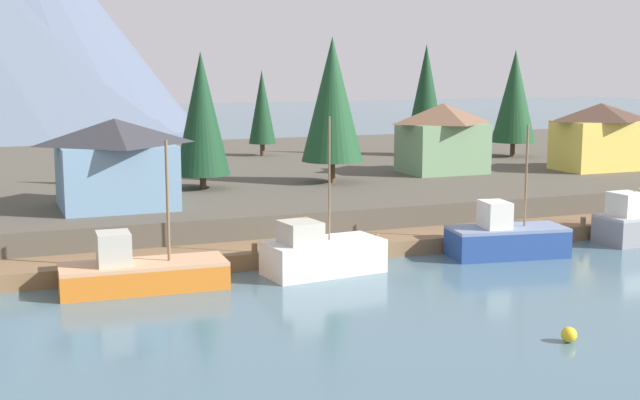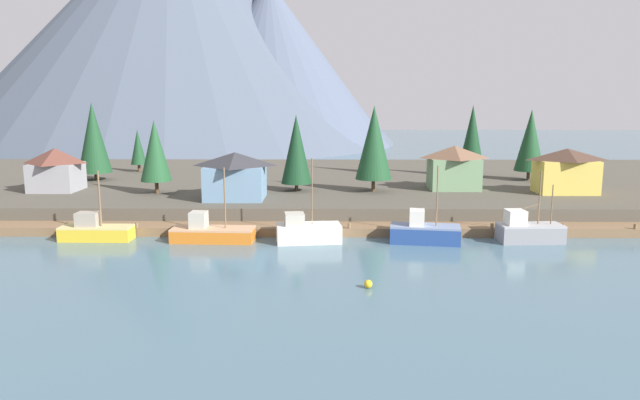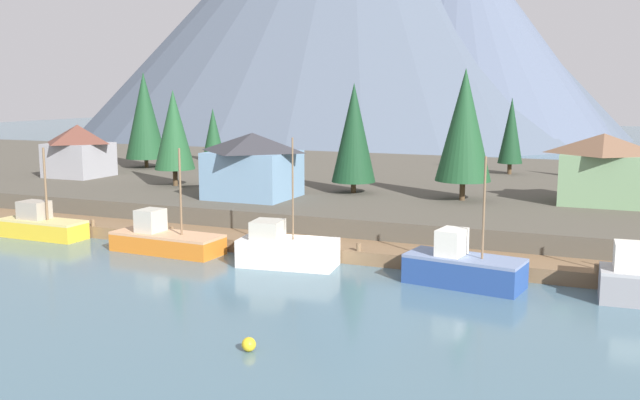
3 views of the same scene
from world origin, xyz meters
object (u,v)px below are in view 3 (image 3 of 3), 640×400
fishing_boat_yellow (42,225)px  house_blue (253,165)px  channel_buoy (249,344)px  conifer_mid_right (145,115)px  conifer_mid_left (213,130)px  conifer_back_left (174,130)px  house_green (602,168)px  conifer_far_left (511,131)px  fishing_boat_white (286,250)px  house_grey (79,150)px  conifer_near_left (354,133)px  conifer_back_right (464,125)px  fishing_boat_blue (463,267)px  fishing_boat_orange (165,240)px

fishing_boat_yellow → house_blue: bearing=43.3°
channel_buoy → conifer_mid_right: bearing=131.0°
conifer_mid_left → conifer_back_left: (9.90, -23.91, 1.52)m
house_blue → conifer_back_left: bearing=160.2°
house_green → conifer_far_left: 22.58m
house_green → conifer_back_left: bearing=-174.1°
fishing_boat_white → conifer_far_left: 43.15m
house_grey → conifer_back_left: 15.22m
fishing_boat_white → conifer_near_left: size_ratio=0.86×
conifer_back_right → conifer_mid_left: bearing=151.0°
conifer_mid_left → conifer_mid_right: 11.58m
fishing_boat_blue → channel_buoy: (-7.13, -15.64, -0.82)m
fishing_boat_orange → house_green: house_green is taller
house_blue → conifer_back_left: (-11.47, 4.12, 2.78)m
fishing_boat_yellow → conifer_back_left: bearing=83.2°
conifer_back_left → conifer_back_right: size_ratio=0.84×
fishing_boat_orange → conifer_mid_left: size_ratio=1.22×
fishing_boat_blue → fishing_boat_orange: bearing=-172.1°
conifer_mid_left → channel_buoy: 68.08m
fishing_boat_blue → house_grey: bearing=166.6°
conifer_back_right → conifer_mid_right: bearing=165.4°
conifer_back_left → channel_buoy: bearing=-51.1°
conifer_mid_right → conifer_back_left: conifer_mid_right is taller
house_blue → conifer_back_right: (18.37, 5.98, 3.76)m
conifer_near_left → conifer_back_left: 19.22m
conifer_back_left → house_grey: bearing=171.2°
conifer_near_left → conifer_mid_right: (-32.52, 10.78, 0.84)m
fishing_boat_yellow → conifer_mid_left: 41.72m
house_blue → house_grey: house_blue is taller
fishing_boat_yellow → conifer_mid_right: bearing=111.4°
conifer_near_left → fishing_boat_white: bearing=-83.9°
fishing_boat_blue → house_green: (7.66, 21.75, 4.51)m
house_green → fishing_boat_white: bearing=-133.2°
fishing_boat_yellow → house_blue: size_ratio=1.00×
conifer_back_left → fishing_boat_blue: bearing=-27.3°
conifer_back_left → conifer_far_left: 39.26m
conifer_mid_left → conifer_far_left: conifer_far_left is taller
house_grey → conifer_back_left: bearing=-8.8°
channel_buoy → conifer_far_left: bearing=85.8°
fishing_boat_orange → conifer_back_right: size_ratio=0.76×
fishing_boat_blue → conifer_back_left: size_ratio=0.84×
conifer_mid_right → channel_buoy: conifer_mid_right is taller
conifer_near_left → fishing_boat_blue: bearing=-53.3°
fishing_boat_white → conifer_mid_right: size_ratio=0.75×
conifer_back_left → house_green: bearing=5.9°
fishing_boat_blue → conifer_mid_right: 56.92m
conifer_mid_right → conifer_back_left: 18.82m
conifer_mid_left → house_grey: bearing=-102.7°
fishing_boat_orange → house_grey: bearing=145.5°
fishing_boat_orange → house_blue: house_blue is taller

